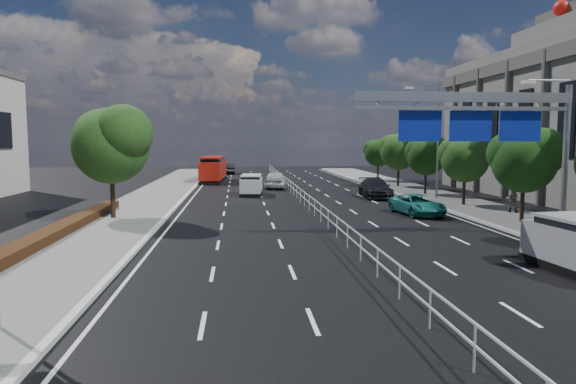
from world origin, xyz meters
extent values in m
plane|color=black|center=(0.00, 0.00, 0.00)|extent=(160.00, 160.00, 0.00)
cube|color=silver|center=(-9.00, 0.00, 0.07)|extent=(0.25, 140.00, 0.15)
cube|color=silver|center=(0.00, 22.50, 1.00)|extent=(0.05, 85.00, 0.05)
cube|color=silver|center=(0.00, 22.50, 0.55)|extent=(0.05, 85.00, 0.05)
cylinder|color=gray|center=(10.60, 10.00, 3.60)|extent=(0.28, 0.28, 7.20)
cube|color=gray|center=(5.60, 10.00, 6.60)|extent=(10.20, 0.25, 0.45)
cube|color=gray|center=(5.60, 10.00, 6.10)|extent=(10.20, 0.18, 0.18)
cylinder|color=gray|center=(9.60, 10.00, 7.40)|extent=(2.00, 0.10, 0.10)
cube|color=silver|center=(8.60, 10.00, 7.30)|extent=(0.60, 0.25, 0.15)
cube|color=#0D2196|center=(8.40, 10.18, 5.30)|extent=(2.00, 0.08, 1.40)
cube|color=white|center=(8.40, 10.23, 5.30)|extent=(1.80, 0.02, 1.20)
cube|color=#0D2196|center=(6.00, 10.18, 5.30)|extent=(2.00, 0.08, 1.40)
cube|color=white|center=(6.00, 10.23, 5.30)|extent=(1.80, 0.02, 1.20)
cube|color=#0D2196|center=(3.60, 10.18, 5.30)|extent=(2.00, 0.08, 1.40)
cube|color=white|center=(3.60, 10.23, 5.30)|extent=(1.80, 0.02, 1.20)
cylinder|color=gray|center=(10.80, 26.00, 4.50)|extent=(0.16, 0.16, 9.00)
cylinder|color=gray|center=(9.60, 26.00, 8.80)|extent=(0.10, 2.40, 0.10)
cube|color=silver|center=(8.40, 26.00, 8.65)|extent=(0.60, 0.25, 0.15)
cube|color=#4C4947|center=(16.90, 22.00, 10.60)|extent=(0.40, 36.00, 1.00)
sphere|color=#B2140C|center=(17.80, 22.00, 13.80)|extent=(1.10, 1.10, 1.10)
cylinder|color=black|center=(-12.00, 18.00, 1.75)|extent=(0.28, 0.28, 3.50)
sphere|color=#174014|center=(-12.00, 18.00, 4.34)|extent=(4.40, 4.40, 4.40)
sphere|color=#174014|center=(-11.12, 17.34, 5.04)|extent=(3.30, 3.30, 3.30)
sphere|color=#174014|center=(-12.77, 18.66, 4.90)|extent=(3.08, 3.08, 3.08)
cylinder|color=black|center=(11.20, 14.50, 1.40)|extent=(0.22, 0.22, 2.80)
sphere|color=black|center=(11.20, 14.50, 3.47)|extent=(3.50, 3.50, 3.50)
sphere|color=black|center=(11.90, 13.97, 4.03)|extent=(2.62, 2.62, 2.62)
sphere|color=black|center=(10.59, 15.03, 3.92)|extent=(2.45, 2.45, 2.45)
cylinder|color=black|center=(11.20, 22.00, 1.35)|extent=(0.22, 0.22, 2.70)
sphere|color=#174014|center=(11.20, 22.00, 3.35)|extent=(3.30, 3.30, 3.30)
sphere|color=#174014|center=(11.86, 21.50, 3.89)|extent=(2.48, 2.48, 2.47)
sphere|color=#174014|center=(10.62, 22.50, 3.78)|extent=(2.31, 2.31, 2.31)
cylinder|color=black|center=(11.20, 29.50, 1.32)|extent=(0.21, 0.21, 2.65)
sphere|color=black|center=(11.20, 29.50, 3.29)|extent=(3.20, 3.20, 3.20)
sphere|color=black|center=(11.84, 29.02, 3.82)|extent=(2.40, 2.40, 2.40)
sphere|color=black|center=(10.64, 29.98, 3.71)|extent=(2.24, 2.24, 2.24)
cylinder|color=black|center=(11.20, 37.00, 1.43)|extent=(0.23, 0.23, 2.85)
sphere|color=#174014|center=(11.20, 37.00, 3.53)|extent=(3.60, 3.60, 3.60)
sphere|color=#174014|center=(11.92, 36.46, 4.10)|extent=(2.70, 2.70, 2.70)
sphere|color=#174014|center=(10.57, 37.54, 3.99)|extent=(2.52, 2.52, 2.52)
cylinder|color=black|center=(11.20, 44.50, 1.30)|extent=(0.21, 0.21, 2.60)
sphere|color=black|center=(11.20, 44.50, 3.22)|extent=(3.10, 3.10, 3.10)
sphere|color=black|center=(11.82, 44.03, 3.74)|extent=(2.32, 2.33, 2.32)
sphere|color=black|center=(10.66, 44.97, 3.64)|extent=(2.17, 2.17, 2.17)
cube|color=black|center=(-3.57, 31.08, 0.14)|extent=(2.08, 4.17, 0.29)
cube|color=silver|center=(-3.57, 31.08, 0.84)|extent=(2.04, 4.08, 1.19)
cube|color=black|center=(-3.57, 31.08, 1.44)|extent=(1.81, 2.97, 0.53)
cube|color=silver|center=(-3.57, 31.08, 1.70)|extent=(1.90, 3.21, 0.11)
cylinder|color=black|center=(-4.39, 29.84, 0.30)|extent=(0.30, 0.61, 0.59)
cylinder|color=black|center=(-2.96, 29.72, 0.30)|extent=(0.30, 0.61, 0.59)
cylinder|color=black|center=(-4.17, 32.44, 0.30)|extent=(0.30, 0.61, 0.59)
cylinder|color=black|center=(-2.74, 32.32, 0.30)|extent=(0.30, 0.61, 0.59)
cube|color=black|center=(-7.50, 46.25, 0.14)|extent=(2.79, 9.63, 0.28)
cube|color=#9B160B|center=(-7.50, 46.25, 1.36)|extent=(2.73, 9.44, 1.93)
cube|color=black|center=(-7.50, 46.25, 2.33)|extent=(2.41, 6.82, 0.85)
cube|color=#9B160B|center=(-7.50, 46.25, 2.76)|extent=(2.53, 7.38, 0.17)
cylinder|color=black|center=(-8.60, 43.22, 0.29)|extent=(0.28, 0.60, 0.59)
cylinder|color=black|center=(-6.74, 43.12, 0.29)|extent=(0.28, 0.60, 0.59)
cylinder|color=black|center=(-8.26, 49.37, 0.29)|extent=(0.28, 0.60, 0.59)
cylinder|color=black|center=(-6.40, 49.27, 0.29)|extent=(0.28, 0.60, 0.59)
imported|color=silver|center=(-1.05, 37.24, 0.83)|extent=(2.58, 5.10, 1.66)
imported|color=black|center=(-5.93, 60.12, 0.74)|extent=(1.68, 4.51, 1.47)
cylinder|color=black|center=(6.41, 5.19, 0.33)|extent=(0.33, 0.68, 0.66)
cylinder|color=black|center=(8.05, 5.32, 0.33)|extent=(0.33, 0.68, 0.66)
imported|color=#197067|center=(6.50, 18.31, 0.64)|extent=(2.72, 4.83, 1.27)
imported|color=black|center=(6.50, 28.18, 0.77)|extent=(2.48, 5.42, 1.54)
imported|color=gray|center=(12.51, 17.89, 0.95)|extent=(1.00, 0.98, 1.63)
camera|label=1|loc=(-4.67, -12.66, 4.63)|focal=32.00mm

